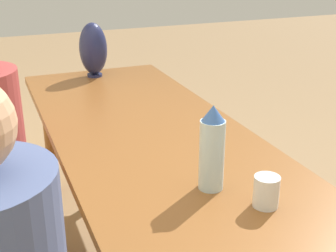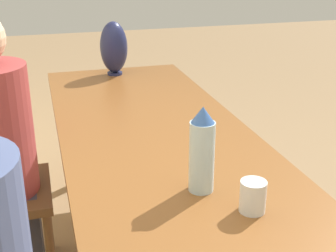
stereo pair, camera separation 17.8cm
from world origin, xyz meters
The scene contains 4 objects.
dining_table centered at (0.00, 0.00, 0.68)m, with size 3.04×0.81×0.75m.
water_bottle centered at (-0.11, -0.02, 0.89)m, with size 0.08×0.08×0.29m.
water_tumbler centered at (-0.27, -0.12, 0.80)m, with size 0.08×0.08×0.10m.
vase centered at (1.38, 0.01, 0.91)m, with size 0.16×0.16×0.32m.
Camera 2 is at (-1.37, 0.45, 1.51)m, focal length 50.00 mm.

